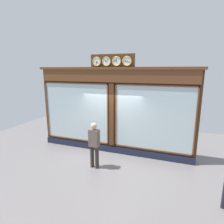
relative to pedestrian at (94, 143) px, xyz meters
The scene contains 3 objects.
ground_plane 1.65m from the pedestrian, 96.12° to the left, with size 14.00×14.00×0.00m, color slate.
shop_facade 1.81m from the pedestrian, 95.26° to the right, with size 6.78×0.42×4.08m.
pedestrian is the anchor object (origin of this frame).
Camera 1 is at (-2.63, 7.20, 3.51)m, focal length 30.59 mm.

